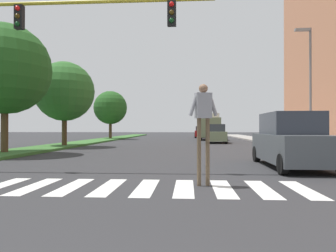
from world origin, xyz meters
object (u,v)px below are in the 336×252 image
at_px(tree_mid, 5,69).
at_px(tree_far, 64,92).
at_px(sedan_midblock, 216,134).
at_px(truck_box_delivery, 209,126).
at_px(suv_crossing, 292,141).
at_px(pedestrian_performer, 203,118).
at_px(street_lamp_right, 309,77).
at_px(sedan_distant, 202,132).
at_px(tree_distant, 110,108).
at_px(traffic_light_gantry, 19,39).

height_order(tree_mid, tree_far, tree_mid).
relative_size(sedan_midblock, truck_box_delivery, 0.72).
xyz_separation_m(tree_far, suv_crossing, (12.79, -10.75, -3.15)).
xyz_separation_m(pedestrian_performer, suv_crossing, (3.35, 3.79, -0.73)).
bearing_deg(tree_far, street_lamp_right, -8.07).
bearing_deg(suv_crossing, sedan_distant, 93.08).
xyz_separation_m(tree_distant, pedestrian_performer, (9.97, -30.05, -2.25)).
distance_m(tree_mid, pedestrian_performer, 13.16).
xyz_separation_m(street_lamp_right, pedestrian_performer, (-7.15, -12.18, -2.93)).
xyz_separation_m(suv_crossing, sedan_midblock, (-1.07, 18.03, -0.12)).
bearing_deg(truck_box_delivery, tree_far, -127.61).
xyz_separation_m(traffic_light_gantry, street_lamp_right, (13.14, 9.86, 0.22)).
height_order(tree_distant, pedestrian_performer, tree_distant).
distance_m(traffic_light_gantry, suv_crossing, 10.06).
bearing_deg(traffic_light_gantry, sedan_distant, 77.82).
xyz_separation_m(tree_mid, sedan_distant, (11.56, 29.19, -3.74)).
height_order(traffic_light_gantry, suv_crossing, traffic_light_gantry).
bearing_deg(traffic_light_gantry, tree_distant, 98.17).
bearing_deg(tree_far, sedan_distant, 64.18).
bearing_deg(pedestrian_performer, tree_distant, 108.36).
bearing_deg(sedan_distant, tree_mid, -111.60).
relative_size(tree_distant, sedan_midblock, 1.30).
bearing_deg(suv_crossing, street_lamp_right, 65.64).
xyz_separation_m(tree_mid, street_lamp_right, (17.16, 4.13, 0.09)).
bearing_deg(traffic_light_gantry, suv_crossing, 8.92).
bearing_deg(traffic_light_gantry, truck_box_delivery, 73.48).
bearing_deg(truck_box_delivery, suv_crossing, -87.13).
xyz_separation_m(street_lamp_right, suv_crossing, (-3.80, -8.40, -3.66)).
relative_size(tree_distant, sedan_distant, 1.27).
height_order(suv_crossing, truck_box_delivery, truck_box_delivery).
height_order(tree_mid, truck_box_delivery, tree_mid).
height_order(pedestrian_performer, sedan_distant, pedestrian_performer).
bearing_deg(pedestrian_performer, traffic_light_gantry, 158.83).
bearing_deg(tree_mid, pedestrian_performer, -38.83).
height_order(tree_mid, tree_distant, tree_mid).
relative_size(tree_mid, pedestrian_performer, 2.71).
bearing_deg(sedan_midblock, sedan_distant, 92.70).
relative_size(tree_far, traffic_light_gantry, 0.65).
bearing_deg(traffic_light_gantry, pedestrian_performer, -21.17).
bearing_deg(truck_box_delivery, sedan_midblock, -88.36).
height_order(pedestrian_performer, truck_box_delivery, truck_box_delivery).
height_order(tree_mid, pedestrian_performer, tree_mid).
height_order(sedan_distant, truck_box_delivery, truck_box_delivery).
bearing_deg(suv_crossing, truck_box_delivery, 92.87).
bearing_deg(sedan_distant, tree_far, -115.82).
height_order(sedan_midblock, sedan_distant, sedan_midblock).
height_order(suv_crossing, sedan_distant, suv_crossing).
xyz_separation_m(tree_far, sedan_midblock, (11.72, 7.28, -3.27)).
distance_m(tree_far, sedan_distant, 25.45).
bearing_deg(tree_far, tree_mid, -95.03).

